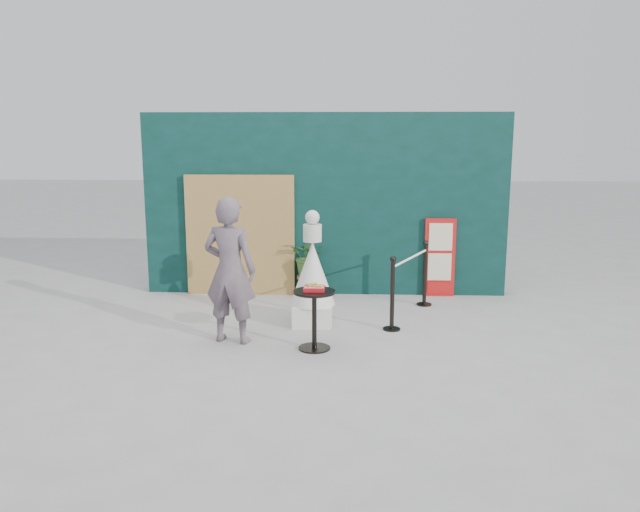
{
  "coord_description": "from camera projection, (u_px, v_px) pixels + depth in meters",
  "views": [
    {
      "loc": [
        0.36,
        -7.2,
        2.63
      ],
      "look_at": [
        0.0,
        1.2,
        1.0
      ],
      "focal_mm": 35.0,
      "sensor_mm": 36.0,
      "label": 1
    }
  ],
  "objects": [
    {
      "name": "stanchion_barrier",
      "position": [
        410.0,
        284.0,
        9.11
      ],
      "size": [
        0.84,
        1.54,
        1.03
      ],
      "color": "black",
      "rests_on": "ground"
    },
    {
      "name": "cafe_table",
      "position": [
        314.0,
        310.0,
        7.72
      ],
      "size": [
        0.52,
        0.52,
        0.75
      ],
      "color": "black",
      "rests_on": "ground"
    },
    {
      "name": "food_basket",
      "position": [
        314.0,
        288.0,
        7.66
      ],
      "size": [
        0.26,
        0.19,
        0.11
      ],
      "color": "red",
      "rests_on": "cafe_table"
    },
    {
      "name": "woman",
      "position": [
        230.0,
        270.0,
        7.92
      ],
      "size": [
        0.77,
        0.59,
        1.88
      ],
      "primitive_type": "imported",
      "rotation": [
        0.0,
        0.0,
        2.91
      ],
      "color": "#695A63",
      "rests_on": "ground"
    },
    {
      "name": "menu_board",
      "position": [
        440.0,
        258.0,
        10.27
      ],
      "size": [
        0.5,
        0.07,
        1.3
      ],
      "color": "red",
      "rests_on": "ground"
    },
    {
      "name": "ground",
      "position": [
        316.0,
        355.0,
        7.57
      ],
      "size": [
        60.0,
        60.0,
        0.0
      ],
      "primitive_type": "plane",
      "color": "#ADAAA5",
      "rests_on": "ground"
    },
    {
      "name": "statue",
      "position": [
        312.0,
        279.0,
        8.71
      ],
      "size": [
        0.63,
        0.63,
        1.62
      ],
      "color": "white",
      "rests_on": "ground"
    },
    {
      "name": "bamboo_fence",
      "position": [
        240.0,
        235.0,
        10.33
      ],
      "size": [
        1.8,
        0.08,
        2.0
      ],
      "primitive_type": "cube",
      "color": "tan",
      "rests_on": "ground"
    },
    {
      "name": "planter",
      "position": [
        309.0,
        262.0,
        10.27
      ],
      "size": [
        0.59,
        0.51,
        1.01
      ],
      "color": "brown",
      "rests_on": "ground"
    },
    {
      "name": "back_wall",
      "position": [
        325.0,
        204.0,
        10.38
      ],
      "size": [
        6.0,
        0.3,
        3.0
      ],
      "primitive_type": "cube",
      "color": "black",
      "rests_on": "ground"
    }
  ]
}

